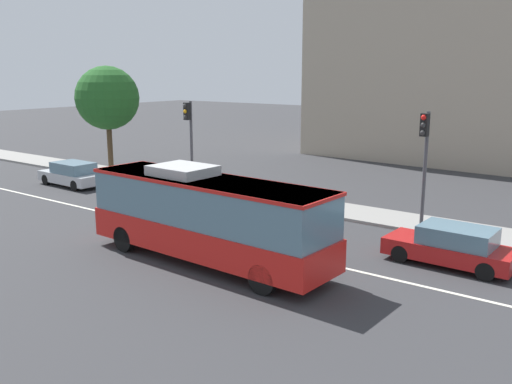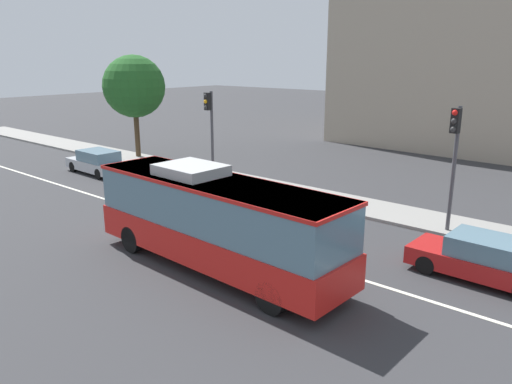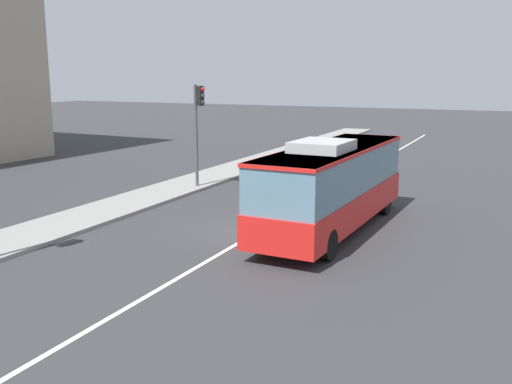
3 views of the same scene
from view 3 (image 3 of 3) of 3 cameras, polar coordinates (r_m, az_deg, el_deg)
ground_plane at (r=21.26m, az=0.24°, el=-3.95°), size 160.00×160.00×0.00m
sidewalk_kerb at (r=24.97m, az=-14.72°, el=-1.82°), size 80.00×2.77×0.14m
lane_centre_line at (r=21.26m, az=0.24°, el=-3.93°), size 76.00×0.16×0.01m
transit_bus at (r=21.24m, az=7.58°, el=0.94°), size 10.08×2.86×3.46m
sedan_red at (r=29.83m, az=2.71°, el=1.98°), size 4.54×1.89×1.46m
traffic_light_mid_block at (r=28.85m, az=-5.73°, el=7.29°), size 0.34×0.62×5.20m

